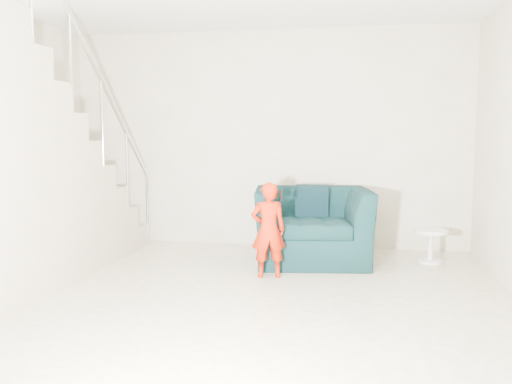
# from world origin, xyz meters

# --- Properties ---
(floor) EXTENTS (5.50, 5.50, 0.00)m
(floor) POSITION_xyz_m (0.00, 0.00, 0.00)
(floor) COLOR gray
(floor) RESTS_ON ground
(back_wall) EXTENTS (5.00, 0.00, 5.00)m
(back_wall) POSITION_xyz_m (0.00, 2.75, 1.35)
(back_wall) COLOR #A79E88
(back_wall) RESTS_ON floor
(armchair) EXTENTS (1.40, 1.26, 0.82)m
(armchair) POSITION_xyz_m (0.65, 1.95, 0.41)
(armchair) COLOR black
(armchair) RESTS_ON floor
(toddler) EXTENTS (0.40, 0.32, 0.95)m
(toddler) POSITION_xyz_m (0.28, 1.20, 0.47)
(toddler) COLOR #AA0605
(toddler) RESTS_ON floor
(side_table) EXTENTS (0.37, 0.37, 0.37)m
(side_table) POSITION_xyz_m (1.95, 2.12, 0.25)
(side_table) COLOR silver
(side_table) RESTS_ON floor
(staircase) EXTENTS (1.02, 3.03, 3.62)m
(staircase) POSITION_xyz_m (-2.00, 0.55, 0.95)
(staircase) COLOR #ADA089
(staircase) RESTS_ON floor
(cushion) EXTENTS (0.38, 0.18, 0.38)m
(cushion) POSITION_xyz_m (0.63, 2.22, 0.65)
(cushion) COLOR black
(cushion) RESTS_ON armchair
(throw) EXTENTS (0.05, 0.47, 0.52)m
(throw) POSITION_xyz_m (0.12, 2.00, 0.51)
(throw) COLOR black
(throw) RESTS_ON armchair
(phone) EXTENTS (0.04, 0.05, 0.10)m
(phone) POSITION_xyz_m (0.40, 1.16, 0.83)
(phone) COLOR black
(phone) RESTS_ON toddler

